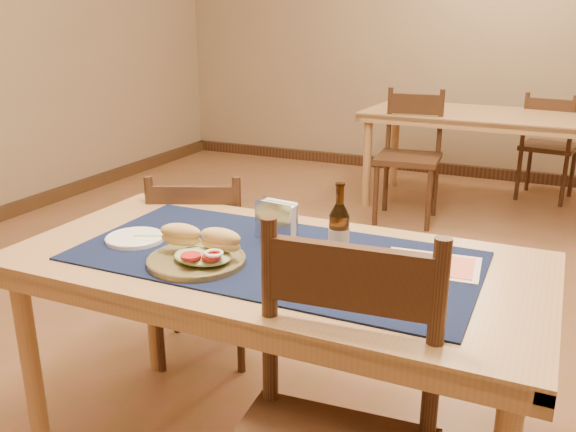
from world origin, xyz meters
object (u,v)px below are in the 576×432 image
at_px(main_table, 274,282).
at_px(beer_bottle, 339,232).
at_px(sandwich_plate, 199,254).
at_px(back_table, 483,124).
at_px(napkin_holder, 276,221).
at_px(chair_main_far, 202,262).

bearing_deg(main_table, beer_bottle, 15.12).
bearing_deg(sandwich_plate, main_table, 41.49).
distance_m(back_table, napkin_holder, 3.15).
bearing_deg(sandwich_plate, chair_main_far, 122.53).
xyz_separation_m(main_table, chair_main_far, (-0.58, 0.49, -0.22)).
bearing_deg(sandwich_plate, beer_bottle, 29.39).
height_order(back_table, napkin_holder, napkin_holder).
height_order(beer_bottle, napkin_holder, beer_bottle).
relative_size(back_table, napkin_holder, 11.87).
bearing_deg(napkin_holder, main_table, -67.30).
bearing_deg(beer_bottle, chair_main_far, 149.96).
distance_m(beer_bottle, napkin_holder, 0.26).
xyz_separation_m(sandwich_plate, beer_bottle, (0.36, 0.20, 0.06)).
xyz_separation_m(beer_bottle, napkin_holder, (-0.24, 0.08, -0.03)).
height_order(chair_main_far, beer_bottle, beer_bottle).
xyz_separation_m(sandwich_plate, napkin_holder, (0.12, 0.28, 0.03)).
relative_size(main_table, sandwich_plate, 5.55).
height_order(main_table, napkin_holder, napkin_holder).
relative_size(sandwich_plate, beer_bottle, 1.23).
relative_size(sandwich_plate, napkin_holder, 1.93).
height_order(sandwich_plate, beer_bottle, beer_bottle).
bearing_deg(chair_main_far, main_table, -40.37).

